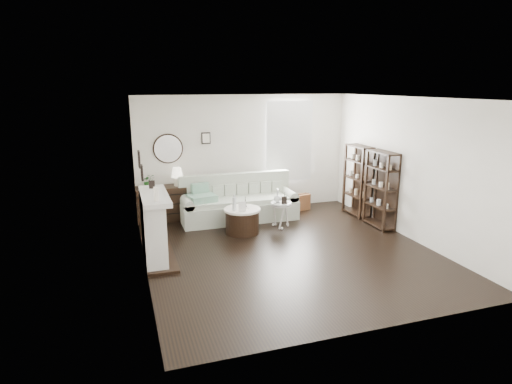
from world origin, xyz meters
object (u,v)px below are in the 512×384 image
object	(u,v)px
dresser	(163,204)
sofa	(238,205)
pedestal_table	(281,205)
drum_table	(242,221)

from	to	relation	value
dresser	sofa	bearing A→B (deg)	-13.78
sofa	pedestal_table	xyz separation A→B (m)	(0.70, -0.84, 0.16)
sofa	drum_table	xyz separation A→B (m)	(-0.17, -0.93, -0.07)
dresser	pedestal_table	xyz separation A→B (m)	(2.29, -1.23, 0.11)
sofa	pedestal_table	size ratio (longest dim) A/B	4.72
dresser	drum_table	bearing A→B (deg)	-42.92
drum_table	pedestal_table	xyz separation A→B (m)	(0.87, 0.09, 0.23)
sofa	dresser	size ratio (longest dim) A/B	2.22
sofa	drum_table	size ratio (longest dim) A/B	3.45
drum_table	pedestal_table	distance (m)	0.91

